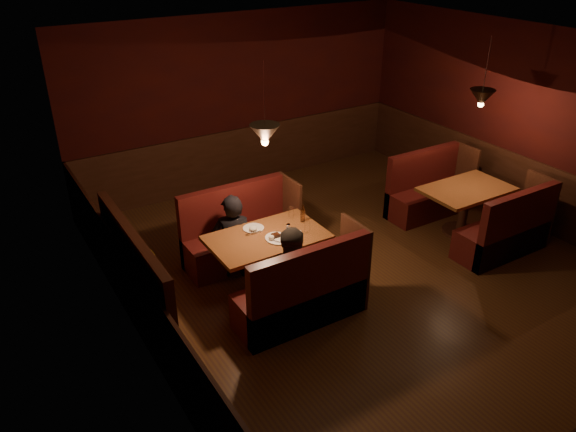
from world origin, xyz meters
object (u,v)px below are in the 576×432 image
second_bench_far (428,193)px  diner_a (232,223)px  main_bench_far (240,237)px  second_table (465,200)px  main_bench_near (305,297)px  second_bench_near (507,234)px  diner_b (295,260)px  main_table (268,248)px

second_bench_far → diner_a: 3.44m
diner_a → main_bench_far: bearing=-106.9°
second_table → main_bench_near: bearing=-169.8°
main_bench_near → second_table: (3.16, 0.57, 0.20)m
second_table → second_bench_near: size_ratio=0.90×
second_table → second_bench_near: (0.03, -0.77, -0.21)m
main_bench_far → second_bench_near: (3.19, -1.81, -0.02)m
diner_a → diner_b: bearing=125.7°
diner_b → second_table: bearing=19.3°
main_bench_far → diner_a: bearing=-131.5°
main_table → main_bench_far: (0.02, 0.80, -0.25)m
main_table → second_table: size_ratio=1.10×
main_bench_far → second_table: 3.33m
second_table → second_bench_far: bearing=87.8°
main_bench_far → diner_a: (-0.23, -0.26, 0.40)m
main_bench_far → main_bench_near: 1.61m
second_bench_near → main_bench_near: bearing=176.4°
main_bench_far → second_bench_near: 3.67m
main_bench_far → second_table: main_bench_far is taller
main_table → diner_a: bearing=111.0°
main_table → main_bench_far: bearing=88.9°
main_bench_far → second_table: size_ratio=1.21×
main_table → second_table: main_table is taller
second_bench_far → second_bench_near: bearing=-90.0°
main_bench_near → second_table: main_bench_near is taller
main_bench_near → diner_a: diner_a is taller
second_table → diner_b: (-3.16, -0.36, 0.19)m
second_bench_far → main_table: bearing=-170.6°
second_bench_near → diner_a: size_ratio=0.96×
diner_a → main_bench_near: bearing=124.0°
main_bench_near → diner_a: size_ratio=1.05×
main_table → second_table: (3.17, -0.24, -0.05)m
main_bench_near → second_bench_near: (3.19, -0.20, -0.02)m
second_bench_near → main_table: bearing=162.6°
main_bench_far → diner_b: (-0.00, -1.40, 0.39)m
main_bench_near → second_bench_near: main_bench_near is taller
main_bench_far → main_bench_near: (0.00, -1.61, 0.00)m
main_bench_near → second_bench_near: 3.19m
second_bench_far → main_bench_near: bearing=-157.3°
main_table → second_bench_near: 3.37m
second_bench_near → diner_b: bearing=172.7°
main_bench_near → diner_b: bearing=90.2°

